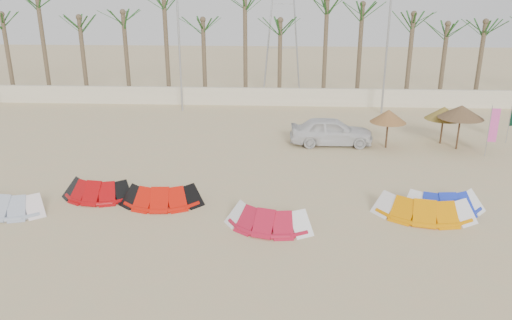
# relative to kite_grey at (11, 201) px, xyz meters

# --- Properties ---
(ground) EXTENTS (120.00, 120.00, 0.00)m
(ground) POSITION_rel_kite_grey_xyz_m (9.51, -3.12, -0.42)
(ground) COLOR tan
(ground) RESTS_ON ground
(boundary_wall) EXTENTS (60.00, 0.30, 1.30)m
(boundary_wall) POSITION_rel_kite_grey_xyz_m (9.51, 18.88, 0.23)
(boundary_wall) COLOR beige
(boundary_wall) RESTS_ON ground
(palm_line) EXTENTS (52.00, 4.00, 7.70)m
(palm_line) POSITION_rel_kite_grey_xyz_m (10.18, 20.38, 6.03)
(palm_line) COLOR brown
(palm_line) RESTS_ON ground
(lamp_b) EXTENTS (1.25, 0.14, 11.00)m
(lamp_b) POSITION_rel_kite_grey_xyz_m (3.55, 16.88, 5.35)
(lamp_b) COLOR #A5A8AD
(lamp_b) RESTS_ON ground
(lamp_c) EXTENTS (1.25, 0.14, 11.00)m
(lamp_c) POSITION_rel_kite_grey_xyz_m (17.55, 16.88, 5.35)
(lamp_c) COLOR #A5A8AD
(lamp_c) RESTS_ON ground
(pylon) EXTENTS (3.00, 3.00, 14.00)m
(pylon) POSITION_rel_kite_grey_xyz_m (10.51, 24.88, -0.42)
(pylon) COLOR #A5A8AD
(pylon) RESTS_ON ground
(kite_grey) EXTENTS (3.06, 1.76, 0.90)m
(kite_grey) POSITION_rel_kite_grey_xyz_m (0.00, 0.00, 0.00)
(kite_grey) COLOR #9AA5B6
(kite_grey) RESTS_ON ground
(kite_red_left) EXTENTS (3.08, 1.78, 0.90)m
(kite_red_left) POSITION_rel_kite_grey_xyz_m (2.96, 1.59, 0.00)
(kite_red_left) COLOR #A5070A
(kite_red_left) RESTS_ON ground
(kite_red_mid) EXTENTS (3.26, 1.68, 0.90)m
(kite_red_mid) POSITION_rel_kite_grey_xyz_m (5.81, 1.14, 0.00)
(kite_red_mid) COLOR red
(kite_red_mid) RESTS_ON ground
(kite_red_right) EXTENTS (3.46, 2.22, 0.90)m
(kite_red_right) POSITION_rel_kite_grey_xyz_m (10.15, -0.68, 0.00)
(kite_red_right) COLOR #B4142E
(kite_red_right) RESTS_ON ground
(kite_orange) EXTENTS (3.86, 2.18, 0.90)m
(kite_orange) POSITION_rel_kite_grey_xyz_m (16.08, 0.59, 0.00)
(kite_orange) COLOR orange
(kite_orange) RESTS_ON ground
(kite_blue) EXTENTS (3.20, 1.72, 0.90)m
(kite_blue) POSITION_rel_kite_grey_xyz_m (17.04, 1.16, 0.00)
(kite_blue) COLOR #1B32C0
(kite_blue) RESTS_ON ground
(parasol_left) EXTENTS (1.96, 1.96, 2.14)m
(parasol_left) POSITION_rel_kite_grey_xyz_m (16.32, 9.00, 1.37)
(parasol_left) COLOR #4C331E
(parasol_left) RESTS_ON ground
(parasol_mid) EXTENTS (2.39, 2.39, 2.44)m
(parasol_mid) POSITION_rel_kite_grey_xyz_m (20.11, 8.97, 1.67)
(parasol_mid) COLOR #4C331E
(parasol_mid) RESTS_ON ground
(parasol_right) EXTENTS (2.06, 2.06, 2.12)m
(parasol_right) POSITION_rel_kite_grey_xyz_m (19.54, 9.96, 1.34)
(parasol_right) COLOR #4C331E
(parasol_right) RESTS_ON ground
(flag_pink) EXTENTS (0.45, 0.07, 2.71)m
(flag_pink) POSITION_rel_kite_grey_xyz_m (21.38, 7.81, 1.19)
(flag_pink) COLOR #A5A8AD
(flag_pink) RESTS_ON ground
(car) EXTENTS (4.58, 1.91, 1.55)m
(car) POSITION_rel_kite_grey_xyz_m (13.35, 9.41, 0.36)
(car) COLOR silver
(car) RESTS_ON ground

